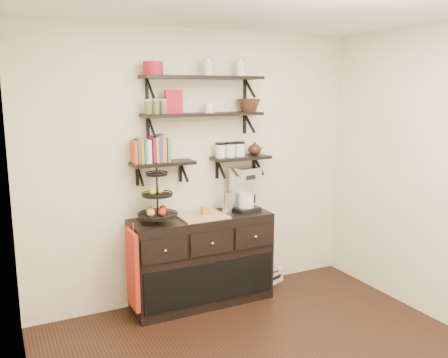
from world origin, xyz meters
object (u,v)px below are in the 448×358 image
fruit_stand (158,203)px  radio (270,275)px  coffee_maker (244,190)px  sideboard (202,260)px

fruit_stand → radio: bearing=4.9°
coffee_maker → radio: (0.39, 0.09, -1.03)m
sideboard → fruit_stand: size_ratio=2.60×
coffee_maker → radio: size_ratio=1.42×
fruit_stand → sideboard: bearing=-0.5°
fruit_stand → coffee_maker: fruit_stand is taller
fruit_stand → radio: fruit_stand is taller
sideboard → coffee_maker: bearing=3.6°
sideboard → coffee_maker: (0.49, 0.03, 0.66)m
coffee_maker → radio: 1.11m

